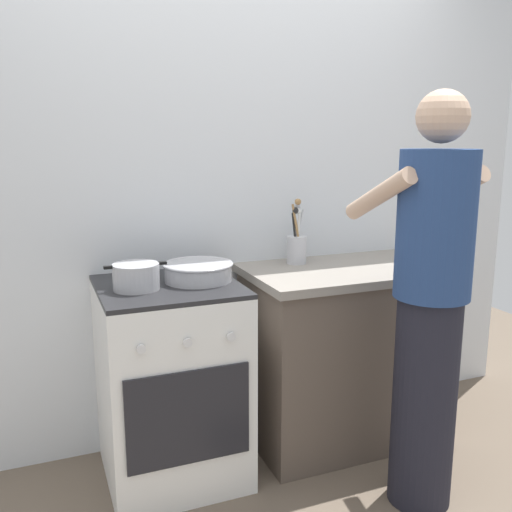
# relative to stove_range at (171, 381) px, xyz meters

# --- Properties ---
(ground) EXTENTS (6.00, 6.00, 0.00)m
(ground) POSITION_rel_stove_range_xyz_m (0.35, -0.15, -0.45)
(ground) COLOR #6B5B4C
(back_wall) EXTENTS (3.20, 0.10, 2.50)m
(back_wall) POSITION_rel_stove_range_xyz_m (0.55, 0.35, 0.80)
(back_wall) COLOR silver
(back_wall) RESTS_ON ground
(countertop) EXTENTS (1.00, 0.60, 0.90)m
(countertop) POSITION_rel_stove_range_xyz_m (0.90, 0.00, 0.00)
(countertop) COLOR brown
(countertop) RESTS_ON ground
(stove_range) EXTENTS (0.60, 0.62, 0.90)m
(stove_range) POSITION_rel_stove_range_xyz_m (0.00, 0.00, 0.00)
(stove_range) COLOR white
(stove_range) RESTS_ON ground
(pot) EXTENTS (0.26, 0.19, 0.11)m
(pot) POSITION_rel_stove_range_xyz_m (-0.14, -0.03, 0.51)
(pot) COLOR #B2B2B7
(pot) RESTS_ON stove_range
(mixing_bowl) EXTENTS (0.31, 0.31, 0.08)m
(mixing_bowl) POSITION_rel_stove_range_xyz_m (0.14, 0.01, 0.50)
(mixing_bowl) COLOR #B7B7BC
(mixing_bowl) RESTS_ON stove_range
(utensil_crock) EXTENTS (0.10, 0.10, 0.33)m
(utensil_crock) POSITION_rel_stove_range_xyz_m (0.70, 0.17, 0.54)
(utensil_crock) COLOR silver
(utensil_crock) RESTS_ON countertop
(person) EXTENTS (0.41, 0.50, 1.70)m
(person) POSITION_rel_stove_range_xyz_m (0.93, -0.58, 0.41)
(person) COLOR black
(person) RESTS_ON ground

